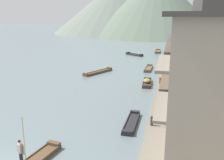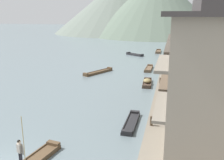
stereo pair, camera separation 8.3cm
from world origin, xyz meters
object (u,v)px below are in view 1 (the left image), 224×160
(boat_moored_far, at_px, (131,123))
(boat_midriver_drifting, at_px, (148,69))
(boat_midriver_upstream, at_px, (147,82))
(house_waterfront_tall, at_px, (191,59))
(boatman_person, at_px, (21,150))
(house_waterfront_nearest, at_px, (224,81))
(mooring_post_dock_near, at_px, (152,121))
(mooring_post_dock_mid, at_px, (160,81))
(boat_moored_second, at_px, (134,55))
(boat_moored_third, at_px, (98,72))
(boat_moored_nearest, at_px, (158,52))
(house_waterfront_second, at_px, (198,75))

(boat_moored_far, bearing_deg, boat_midriver_drifting, 91.78)
(boat_midriver_upstream, xyz_separation_m, house_waterfront_tall, (5.08, -1.88, 3.55))
(boatman_person, distance_m, boat_moored_far, 9.42)
(house_waterfront_nearest, height_order, mooring_post_dock_near, house_waterfront_nearest)
(boat_midriver_upstream, distance_m, mooring_post_dock_mid, 3.02)
(boat_moored_far, height_order, mooring_post_dock_near, mooring_post_dock_near)
(boat_moored_second, height_order, boat_moored_third, boat_moored_second)
(house_waterfront_tall, bearing_deg, boat_midriver_drifting, 117.99)
(boat_midriver_drifting, xyz_separation_m, mooring_post_dock_near, (2.41, -23.13, 1.03))
(boat_moored_third, bearing_deg, mooring_post_dock_near, -62.87)
(boatman_person, xyz_separation_m, boat_moored_third, (-2.93, 25.07, -1.29))
(boatman_person, height_order, boat_moored_nearest, boatman_person)
(boat_midriver_drifting, relative_size, mooring_post_dock_near, 6.80)
(boat_moored_second, xyz_separation_m, boat_moored_far, (5.06, -35.60, -0.03))
(boat_moored_second, bearing_deg, boat_moored_far, -81.91)
(mooring_post_dock_mid, bearing_deg, boat_moored_far, -99.66)
(boat_moored_far, bearing_deg, boat_moored_third, 114.71)
(boatman_person, bearing_deg, mooring_post_dock_mid, 69.67)
(boat_moored_second, distance_m, boat_moored_far, 35.96)
(house_waterfront_nearest, bearing_deg, boat_moored_second, 105.19)
(boat_midriver_upstream, bearing_deg, boatman_person, -103.72)
(boat_moored_far, distance_m, boat_midriver_upstream, 12.54)
(house_waterfront_nearest, distance_m, house_waterfront_tall, 15.09)
(boat_moored_second, relative_size, boat_moored_far, 0.95)
(boat_moored_second, xyz_separation_m, boat_moored_third, (-2.85, -18.41, -0.01))
(boat_moored_second, height_order, mooring_post_dock_near, mooring_post_dock_near)
(boatman_person, relative_size, boat_midriver_drifting, 0.64)
(boat_moored_nearest, distance_m, boat_midriver_upstream, 28.82)
(boat_midriver_drifting, height_order, house_waterfront_second, house_waterfront_second)
(boatman_person, xyz_separation_m, house_waterfront_second, (10.10, 10.41, 2.38))
(boat_moored_third, height_order, mooring_post_dock_mid, mooring_post_dock_mid)
(boat_moored_nearest, xyz_separation_m, boat_midriver_drifting, (-0.30, -19.87, -0.01))
(boatman_person, relative_size, boat_moored_third, 0.55)
(mooring_post_dock_near, bearing_deg, house_waterfront_tall, 74.78)
(mooring_post_dock_mid, bearing_deg, boat_moored_third, 144.23)
(house_waterfront_tall, xyz_separation_m, mooring_post_dock_mid, (-3.35, -0.42, -2.64))
(boat_midriver_drifting, height_order, house_waterfront_nearest, house_waterfront_nearest)
(house_waterfront_nearest, height_order, house_waterfront_second, house_waterfront_nearest)
(boat_midriver_upstream, bearing_deg, boat_moored_nearest, 90.74)
(boat_moored_third, height_order, house_waterfront_second, house_waterfront_second)
(boat_moored_third, xyz_separation_m, boat_moored_far, (7.91, -17.18, -0.03))
(boat_moored_second, bearing_deg, house_waterfront_tall, -67.86)
(house_waterfront_nearest, height_order, house_waterfront_tall, house_waterfront_nearest)
(house_waterfront_nearest, bearing_deg, house_waterfront_second, 95.49)
(boatman_person, xyz_separation_m, boat_midriver_upstream, (4.99, 20.42, -1.18))
(boat_midriver_upstream, height_order, mooring_post_dock_mid, mooring_post_dock_mid)
(boat_midriver_upstream, bearing_deg, house_waterfront_tall, -20.30)
(boat_midriver_upstream, bearing_deg, boat_midriver_drifting, 94.34)
(house_waterfront_nearest, bearing_deg, boat_midriver_drifting, 104.03)
(mooring_post_dock_near, bearing_deg, boat_moored_third, 117.13)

